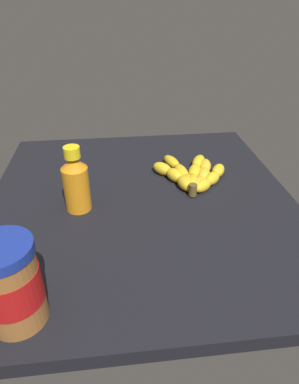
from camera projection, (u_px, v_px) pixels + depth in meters
ground_plane at (142, 204)px, 80.01cm from camera, size 72.75×77.24×3.04cm
banana_bunch at (192, 174)px, 86.45cm from camera, size 20.67×20.84×3.30cm
peanut_butter_jar at (10, 284)px, 47.32cm from camera, size 9.00×9.00×14.56cm
honey_bottle at (76, 182)px, 72.46cm from camera, size 5.79×5.79×15.34cm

